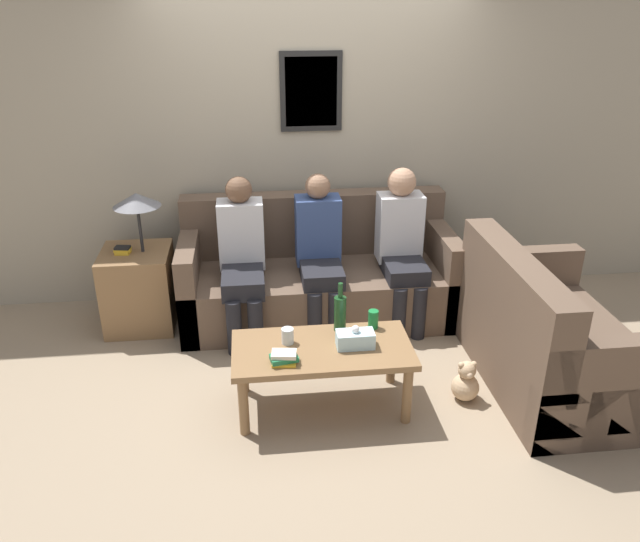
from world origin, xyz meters
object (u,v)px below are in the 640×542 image
teddy_bear (466,383)px  wine_bottle (340,312)px  person_left (242,254)px  person_middle (320,249)px  drinking_glass (288,336)px  coffee_table (322,356)px  couch_side (547,341)px  person_right (402,242)px  couch_main (317,277)px

teddy_bear → wine_bottle: bearing=163.6°
person_left → person_middle: (0.59, 0.03, 0.00)m
teddy_bear → drinking_glass: bearing=174.5°
drinking_glass → person_middle: bearing=72.7°
coffee_table → wine_bottle: 0.30m
coffee_table → person_middle: bearing=84.2°
person_left → wine_bottle: bearing=-54.8°
person_middle → person_left: bearing=-177.1°
couch_side → teddy_bear: bearing=102.4°
drinking_glass → person_right: person_right is taller
couch_main → teddy_bear: (0.81, -1.29, -0.20)m
couch_side → person_right: 1.30m
couch_main → person_middle: 0.35m
couch_side → coffee_table: bearing=93.5°
person_right → teddy_bear: bearing=-81.0°
coffee_table → person_middle: size_ratio=0.94×
wine_bottle → drinking_glass: size_ratio=3.33×
wine_bottle → person_right: bearing=55.7°
teddy_bear → couch_main: bearing=122.3°
person_left → coffee_table: bearing=-65.9°
couch_side → drinking_glass: bearing=90.6°
couch_main → coffee_table: size_ratio=1.93×
couch_main → drinking_glass: 1.23m
person_right → person_left: bearing=-178.8°
person_right → drinking_glass: bearing=-133.1°
couch_side → person_left: size_ratio=1.20×
couch_main → teddy_bear: bearing=-57.7°
coffee_table → wine_bottle: bearing=55.2°
person_middle → teddy_bear: size_ratio=4.20×
couch_side → person_left: 2.23m
wine_bottle → drinking_glass: (-0.34, -0.12, -0.08)m
couch_main → teddy_bear: couch_main is taller
wine_bottle → person_right: person_right is taller
person_middle → couch_side: bearing=-35.7°
person_middle → person_right: bearing=-0.3°
wine_bottle → person_left: person_left is taller
person_right → coffee_table: bearing=-124.3°
drinking_glass → person_right: bearing=46.9°
person_left → person_right: bearing=1.2°
couch_main → person_left: person_left is taller
couch_side → drinking_glass: couch_side is taller
wine_bottle → person_middle: (-0.03, 0.90, 0.07)m
person_left → couch_main: bearing=17.8°
coffee_table → teddy_bear: bearing=-2.1°
coffee_table → teddy_bear: (0.92, -0.03, -0.25)m
coffee_table → couch_side: bearing=3.5°
person_left → teddy_bear: person_left is taller
person_left → person_middle: bearing=2.9°
couch_main → couch_side: (1.39, -1.16, 0.00)m
drinking_glass → person_left: person_left is taller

